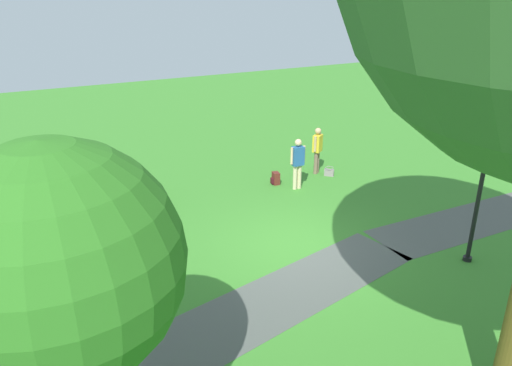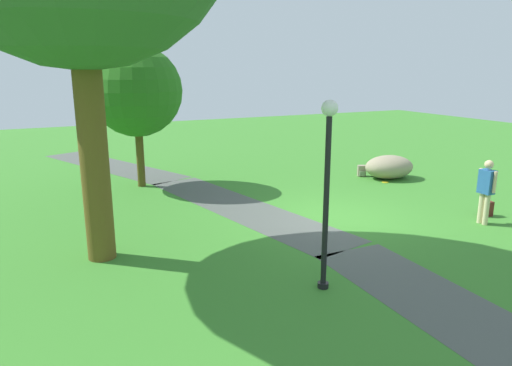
% 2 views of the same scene
% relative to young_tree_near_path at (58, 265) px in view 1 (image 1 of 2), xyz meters
% --- Properties ---
extents(ground_plane, '(48.00, 48.00, 0.00)m').
position_rel_young_tree_near_path_xyz_m(ground_plane, '(-5.60, -3.82, -3.12)').
color(ground_plane, '#387D29').
extents(footpath_segment_near, '(8.03, 1.81, 0.01)m').
position_rel_young_tree_near_path_xyz_m(footpath_segment_near, '(-11.60, -2.74, -3.12)').
color(footpath_segment_near, '#4C524B').
rests_on(footpath_segment_near, ground).
extents(footpath_segment_mid, '(8.17, 3.29, 0.01)m').
position_rel_young_tree_near_path_xyz_m(footpath_segment_mid, '(-3.68, -1.98, -3.12)').
color(footpath_segment_mid, '#4C524B').
rests_on(footpath_segment_mid, ground).
extents(young_tree_near_path, '(2.92, 2.92, 4.59)m').
position_rel_young_tree_near_path_xyz_m(young_tree_near_path, '(0.00, 0.00, 0.00)').
color(young_tree_near_path, '#524419').
rests_on(young_tree_near_path, ground).
extents(lamp_post, '(0.28, 0.28, 3.35)m').
position_rel_young_tree_near_path_xyz_m(lamp_post, '(-8.86, -1.34, -1.04)').
color(lamp_post, black).
rests_on(lamp_post, ground).
extents(lawn_boulder, '(1.53, 1.94, 0.83)m').
position_rel_young_tree_near_path_xyz_m(lawn_boulder, '(-2.69, -8.20, -2.71)').
color(lawn_boulder, gray).
rests_on(lawn_boulder, ground).
extents(woman_with_handbag, '(0.44, 0.40, 1.61)m').
position_rel_young_tree_near_path_xyz_m(woman_with_handbag, '(-8.96, -7.83, -2.19)').
color(woman_with_handbag, '#79614D').
rests_on(woman_with_handbag, ground).
extents(man_near_boulder, '(0.52, 0.25, 1.64)m').
position_rel_young_tree_near_path_xyz_m(man_near_boulder, '(-7.62, -6.95, -2.17)').
color(man_near_boulder, beige).
rests_on(man_near_boulder, ground).
extents(handbag_on_grass, '(0.38, 0.38, 0.31)m').
position_rel_young_tree_near_path_xyz_m(handbag_on_grass, '(-9.18, -7.39, -2.98)').
color(handbag_on_grass, gray).
rests_on(handbag_on_grass, ground).
extents(backpack_by_boulder, '(0.34, 0.34, 0.40)m').
position_rel_young_tree_near_path_xyz_m(backpack_by_boulder, '(-2.00, -7.55, -2.93)').
color(backpack_by_boulder, gray).
rests_on(backpack_by_boulder, ground).
extents(spare_backpack_on_lawn, '(0.30, 0.31, 0.40)m').
position_rel_young_tree_near_path_xyz_m(spare_backpack_on_lawn, '(-7.21, -7.60, -2.93)').
color(spare_backpack_on_lawn, '#59231B').
rests_on(spare_backpack_on_lawn, ground).
extents(frisbee_on_grass, '(0.23, 0.23, 0.02)m').
position_rel_young_tree_near_path_xyz_m(frisbee_on_grass, '(-3.13, -7.68, -3.11)').
color(frisbee_on_grass, gold).
rests_on(frisbee_on_grass, ground).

